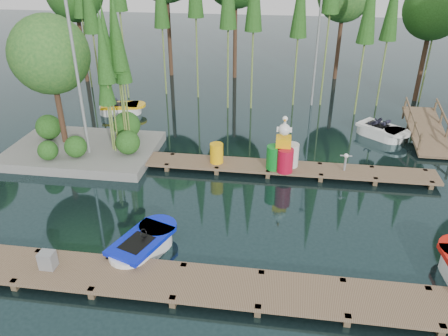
# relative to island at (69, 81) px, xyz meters

# --- Properties ---
(ground_plane) EXTENTS (90.00, 90.00, 0.00)m
(ground_plane) POSITION_rel_island_xyz_m (6.30, -3.29, -3.18)
(ground_plane) COLOR #1A2F31
(near_dock) EXTENTS (18.00, 1.50, 0.50)m
(near_dock) POSITION_rel_island_xyz_m (6.30, -7.79, -2.95)
(near_dock) COLOR brown
(near_dock) RESTS_ON ground
(far_dock) EXTENTS (15.00, 1.20, 0.50)m
(far_dock) POSITION_rel_island_xyz_m (7.30, -0.79, -2.95)
(far_dock) COLOR brown
(far_dock) RESTS_ON ground
(island) EXTENTS (6.20, 4.20, 6.75)m
(island) POSITION_rel_island_xyz_m (0.00, 0.00, 0.00)
(island) COLOR gray
(island) RESTS_ON ground
(lamp_island) EXTENTS (0.30, 0.30, 7.25)m
(lamp_island) POSITION_rel_island_xyz_m (0.80, -0.79, 1.08)
(lamp_island) COLOR gray
(lamp_island) RESTS_ON ground
(lamp_rear) EXTENTS (0.30, 0.30, 7.25)m
(lamp_rear) POSITION_rel_island_xyz_m (10.30, 7.71, 1.08)
(lamp_rear) COLOR gray
(lamp_rear) RESTS_ON ground
(ramp) EXTENTS (1.50, 3.94, 1.49)m
(ramp) POSITION_rel_island_xyz_m (15.30, 3.21, -2.60)
(ramp) COLOR brown
(ramp) RESTS_ON ground
(boat_blue) EXTENTS (1.96, 2.78, 0.85)m
(boat_blue) POSITION_rel_island_xyz_m (4.91, -6.46, -2.94)
(boat_blue) COLOR white
(boat_blue) RESTS_ON ground
(boat_yellow_far) EXTENTS (2.63, 1.59, 1.23)m
(boat_yellow_far) POSITION_rel_island_xyz_m (0.12, 4.85, -2.92)
(boat_yellow_far) COLOR white
(boat_yellow_far) RESTS_ON ground
(boat_white_far) EXTENTS (2.70, 2.57, 1.22)m
(boat_white_far) POSITION_rel_island_xyz_m (13.39, 3.57, -2.91)
(boat_white_far) COLOR white
(boat_white_far) RESTS_ON ground
(utility_cabinet) EXTENTS (0.41, 0.35, 0.50)m
(utility_cabinet) POSITION_rel_island_xyz_m (2.68, -7.79, -2.63)
(utility_cabinet) COLOR gray
(utility_cabinet) RESTS_ON near_dock
(yellow_barrel) EXTENTS (0.54, 0.54, 0.80)m
(yellow_barrel) POSITION_rel_island_xyz_m (6.21, -0.79, -2.48)
(yellow_barrel) COLOR #FDB50D
(yellow_barrel) RESTS_ON far_dock
(drum_cluster) EXTENTS (1.25, 1.14, 2.15)m
(drum_cluster) POSITION_rel_island_xyz_m (8.86, -0.95, -2.25)
(drum_cluster) COLOR #0D7D22
(drum_cluster) RESTS_ON far_dock
(seagull_post) EXTENTS (0.45, 0.24, 0.72)m
(seagull_post) POSITION_rel_island_xyz_m (11.25, -0.79, -2.40)
(seagull_post) COLOR gray
(seagull_post) RESTS_ON far_dock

